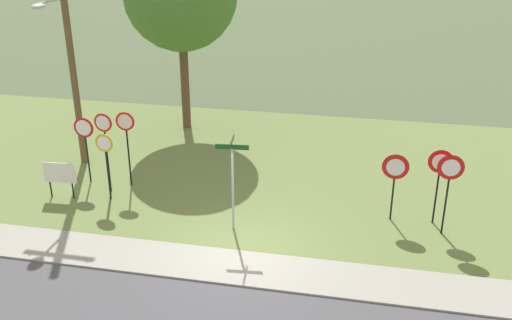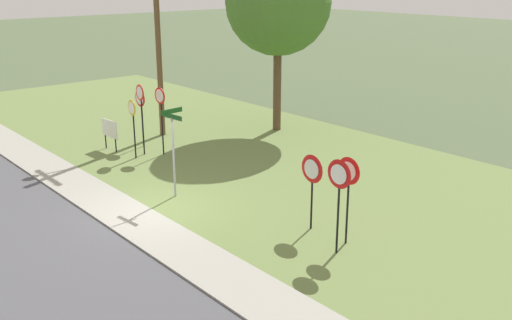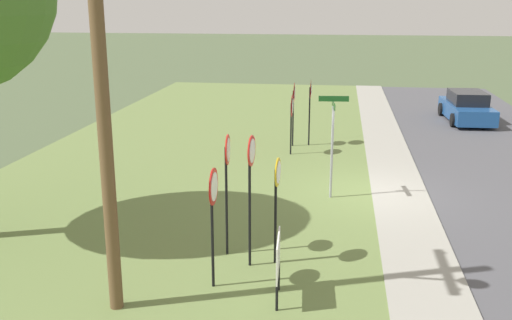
{
  "view_description": "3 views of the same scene",
  "coord_description": "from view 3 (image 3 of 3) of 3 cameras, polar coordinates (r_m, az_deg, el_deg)",
  "views": [
    {
      "loc": [
        3.17,
        -13.5,
        8.84
      ],
      "look_at": [
        -0.06,
        2.3,
        1.84
      ],
      "focal_mm": 40.73,
      "sensor_mm": 36.0,
      "label": 1
    },
    {
      "loc": [
        14.6,
        -8.34,
        6.94
      ],
      "look_at": [
        0.97,
        3.32,
        1.18
      ],
      "focal_mm": 41.21,
      "sensor_mm": 36.0,
      "label": 2
    },
    {
      "loc": [
        -16.28,
        1.01,
        5.42
      ],
      "look_at": [
        -0.95,
        3.23,
        1.17
      ],
      "focal_mm": 41.04,
      "sensor_mm": 36.0,
      "label": 3
    }
  ],
  "objects": [
    {
      "name": "street_name_post",
      "position": [
        16.18,
        7.46,
        2.15
      ],
      "size": [
        0.96,
        0.81,
        2.88
      ],
      "rotation": [
        0.0,
        0.0,
        0.09
      ],
      "color": "#9EA0A8",
      "rests_on": "grass_median"
    },
    {
      "name": "sidewalk_strip",
      "position": [
        17.24,
        13.86,
        -3.32
      ],
      "size": [
        44.0,
        1.6,
        0.06
      ],
      "primitive_type": "cube",
      "color": "#99968C",
      "rests_on": "ground_plane"
    },
    {
      "name": "stop_sign_far_center",
      "position": [
        12.32,
        -2.82,
        -0.97
      ],
      "size": [
        0.64,
        0.1,
        2.68
      ],
      "rotation": [
        0.0,
        0.0,
        0.06
      ],
      "color": "black",
      "rests_on": "grass_median"
    },
    {
      "name": "yield_sign_far_left",
      "position": [
        20.77,
        3.55,
        4.87
      ],
      "size": [
        0.8,
        0.1,
        2.18
      ],
      "rotation": [
        0.0,
        0.0,
        -0.01
      ],
      "color": "black",
      "rests_on": "grass_median"
    },
    {
      "name": "grass_median",
      "position": [
        17.86,
        -8.41,
        -2.41
      ],
      "size": [
        44.0,
        12.0,
        0.04
      ],
      "primitive_type": "cube",
      "color": "olive",
      "rests_on": "ground_plane"
    },
    {
      "name": "utility_pole",
      "position": [
        9.84,
        -14.33,
        10.03
      ],
      "size": [
        2.1,
        2.01,
        8.41
      ],
      "color": "brown",
      "rests_on": "grass_median"
    },
    {
      "name": "yield_sign_near_right",
      "position": [
        22.13,
        5.36,
        6.21
      ],
      "size": [
        0.75,
        0.1,
        2.52
      ],
      "rotation": [
        0.0,
        0.0,
        0.02
      ],
      "color": "black",
      "rests_on": "grass_median"
    },
    {
      "name": "stop_sign_near_left",
      "position": [
        10.97,
        -4.19,
        -4.13
      ],
      "size": [
        0.7,
        0.09,
        2.39
      ],
      "rotation": [
        0.0,
        0.0,
        -0.0
      ],
      "color": "black",
      "rests_on": "grass_median"
    },
    {
      "name": "stop_sign_far_left",
      "position": [
        11.99,
        2.06,
        -2.86
      ],
      "size": [
        0.6,
        0.11,
        2.3
      ],
      "rotation": [
        0.0,
        0.0,
        -0.07
      ],
      "color": "black",
      "rests_on": "grass_median"
    },
    {
      "name": "ground_plane",
      "position": [
        17.18,
        11.19,
        -3.33
      ],
      "size": [
        160.0,
        160.0,
        0.0
      ],
      "primitive_type": "plane",
      "color": "#4C5B3D"
    },
    {
      "name": "yield_sign_near_left",
      "position": [
        21.98,
        3.74,
        5.94
      ],
      "size": [
        0.73,
        0.1,
        2.41
      ],
      "rotation": [
        0.0,
        0.0,
        0.01
      ],
      "color": "black",
      "rests_on": "grass_median"
    },
    {
      "name": "stop_sign_near_right",
      "position": [
        11.74,
        -0.51,
        -1.44
      ],
      "size": [
        0.62,
        0.11,
        2.8
      ],
      "rotation": [
        0.0,
        0.0,
        -0.07
      ],
      "color": "black",
      "rests_on": "grass_median"
    },
    {
      "name": "parked_sedan_distant",
      "position": [
        28.56,
        19.84,
        4.83
      ],
      "size": [
        4.35,
        2.03,
        1.39
      ],
      "rotation": [
        0.0,
        0.0,
        0.04
      ],
      "color": "#1E4C8C",
      "rests_on": "road_asphalt"
    },
    {
      "name": "notice_board",
      "position": [
        10.79,
        2.17,
        -9.57
      ],
      "size": [
        1.1,
        0.1,
        1.25
      ],
      "rotation": [
        0.0,
        0.0,
        0.06
      ],
      "color": "black",
      "rests_on": "grass_median"
    }
  ]
}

